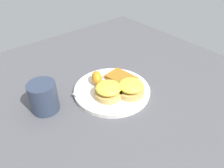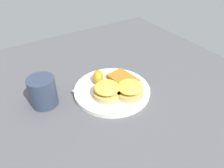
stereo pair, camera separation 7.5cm
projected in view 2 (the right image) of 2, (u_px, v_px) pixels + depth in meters
The scene contains 8 objects.
ground_plane at pixel (112, 92), 0.77m from camera, with size 1.10×1.10×0.00m, color #4C4C51.
plate at pixel (112, 90), 0.76m from camera, with size 0.27×0.27×0.01m, color silver.
sandwich_benedict_left at pixel (107, 90), 0.72m from camera, with size 0.09×0.09×0.05m.
sandwich_benedict_right at pixel (130, 89), 0.72m from camera, with size 0.09×0.09×0.05m.
hashbrown_patty at pixel (123, 79), 0.79m from camera, with size 0.10×0.07×0.02m, color #9C671E.
orange_wedge at pixel (98, 77), 0.78m from camera, with size 0.06×0.04×0.04m, color orange.
fork at pixel (95, 83), 0.78m from camera, with size 0.04×0.20×0.00m.
cup at pixel (43, 91), 0.69m from camera, with size 0.12×0.09×0.10m.
Camera 2 is at (-0.51, 0.32, 0.48)m, focal length 35.00 mm.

